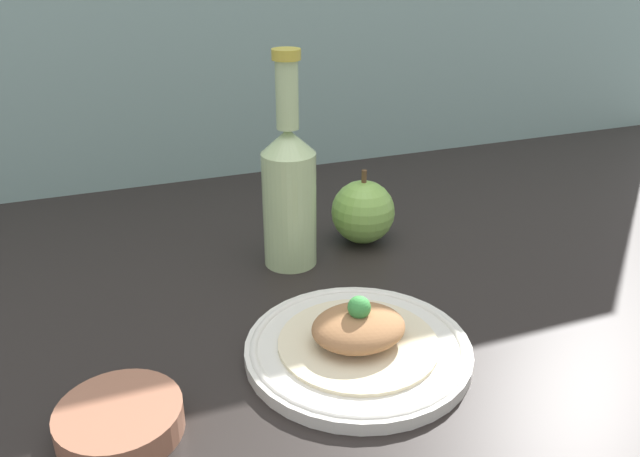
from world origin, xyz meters
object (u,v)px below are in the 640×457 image
object	(u,v)px
apple	(363,212)
dipping_bowl	(120,420)
plate	(358,348)
cider_bottle	(289,190)
plated_food	(358,331)

from	to	relation	value
apple	dipping_bowl	bearing A→B (deg)	-142.10
plate	cider_bottle	xyz separation A→B (cm)	(-0.05, 21.24, 9.10)
apple	dipping_bowl	world-z (taller)	apple
cider_bottle	dipping_bowl	world-z (taller)	cider_bottle
apple	dipping_bowl	xyz separation A→B (cm)	(-34.07, -26.52, -3.05)
dipping_bowl	cider_bottle	bearing A→B (deg)	46.35
dipping_bowl	plated_food	bearing A→B (deg)	6.84
plate	apple	xyz separation A→B (cm)	(11.14, 23.77, 3.48)
plate	cider_bottle	distance (cm)	23.10
apple	plated_food	bearing A→B (deg)	-115.10
plate	dipping_bowl	world-z (taller)	dipping_bowl
plate	cider_bottle	bearing A→B (deg)	90.13
plated_food	cider_bottle	distance (cm)	22.38
plate	cider_bottle	size ratio (longest dim) A/B	0.84
plated_food	dipping_bowl	xyz separation A→B (cm)	(-22.94, -2.75, -1.61)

